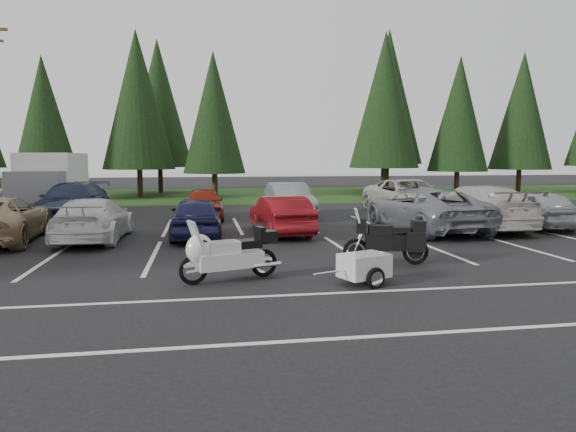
# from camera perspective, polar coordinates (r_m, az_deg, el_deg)

# --- Properties ---
(ground) EXTENTS (120.00, 120.00, 0.00)m
(ground) POSITION_cam_1_polar(r_m,az_deg,el_deg) (13.42, -5.71, -5.03)
(ground) COLOR black
(ground) RESTS_ON ground
(grass_strip) EXTENTS (80.00, 16.00, 0.01)m
(grass_strip) POSITION_cam_1_polar(r_m,az_deg,el_deg) (37.23, -8.20, 2.32)
(grass_strip) COLOR #1D3912
(grass_strip) RESTS_ON ground
(lake_water) EXTENTS (70.00, 50.00, 0.02)m
(lake_water) POSITION_cam_1_polar(r_m,az_deg,el_deg) (68.35, -5.46, 4.22)
(lake_water) COLOR slate
(lake_water) RESTS_ON ground
(box_truck) EXTENTS (2.40, 5.60, 2.90)m
(box_truck) POSITION_cam_1_polar(r_m,az_deg,el_deg) (26.63, -25.13, 3.25)
(box_truck) COLOR silver
(box_truck) RESTS_ON ground
(stall_markings) EXTENTS (32.00, 16.00, 0.01)m
(stall_markings) POSITION_cam_1_polar(r_m,az_deg,el_deg) (15.38, -6.21, -3.54)
(stall_markings) COLOR silver
(stall_markings) RESTS_ON ground
(conifer_3) EXTENTS (3.87, 3.87, 9.02)m
(conifer_3) POSITION_cam_1_polar(r_m,az_deg,el_deg) (35.94, -25.49, 10.01)
(conifer_3) COLOR #332316
(conifer_3) RESTS_ON ground
(conifer_4) EXTENTS (4.80, 4.80, 11.17)m
(conifer_4) POSITION_cam_1_polar(r_m,az_deg,el_deg) (36.46, -16.39, 12.31)
(conifer_4) COLOR #332316
(conifer_4) RESTS_ON ground
(conifer_5) EXTENTS (4.14, 4.14, 9.63)m
(conifer_5) POSITION_cam_1_polar(r_m,az_deg,el_deg) (34.86, -8.25, 11.29)
(conifer_5) COLOR #332316
(conifer_5) RESTS_ON ground
(conifer_6) EXTENTS (4.93, 4.93, 11.48)m
(conifer_6) POSITION_cam_1_polar(r_m,az_deg,el_deg) (37.71, 10.72, 12.53)
(conifer_6) COLOR #332316
(conifer_6) RESTS_ON ground
(conifer_7) EXTENTS (4.27, 4.27, 9.94)m
(conifer_7) POSITION_cam_1_polar(r_m,az_deg,el_deg) (39.58, 18.47, 10.71)
(conifer_7) COLOR #332316
(conifer_7) RESTS_ON ground
(conifer_8) EXTENTS (4.53, 4.53, 10.56)m
(conifer_8) POSITION_cam_1_polar(r_m,az_deg,el_deg) (43.10, 24.56, 10.57)
(conifer_8) COLOR #332316
(conifer_8) RESTS_ON ground
(conifer_back_b) EXTENTS (4.97, 4.97, 11.58)m
(conifer_back_b) POSITION_cam_1_polar(r_m,az_deg,el_deg) (40.95, -14.20, 12.04)
(conifer_back_b) COLOR #332316
(conifer_back_b) RESTS_ON ground
(conifer_back_c) EXTENTS (5.50, 5.50, 12.81)m
(conifer_back_c) POSITION_cam_1_polar(r_m,az_deg,el_deg) (42.87, 11.09, 12.83)
(conifer_back_c) COLOR #332316
(conifer_back_c) RESTS_ON ground
(car_near_3) EXTENTS (2.08, 4.84, 1.39)m
(car_near_3) POSITION_cam_1_polar(r_m,az_deg,el_deg) (17.68, -20.78, -0.36)
(car_near_3) COLOR silver
(car_near_3) RESTS_ON ground
(car_near_4) EXTENTS (1.70, 4.12, 1.40)m
(car_near_4) POSITION_cam_1_polar(r_m,az_deg,el_deg) (17.40, -10.15, -0.12)
(car_near_4) COLOR #1B1A41
(car_near_4) RESTS_ON ground
(car_near_5) EXTENTS (1.85, 4.25, 1.36)m
(car_near_5) POSITION_cam_1_polar(r_m,az_deg,el_deg) (17.94, -0.81, 0.11)
(car_near_5) COLOR maroon
(car_near_5) RESTS_ON ground
(car_near_6) EXTENTS (3.19, 6.01, 1.61)m
(car_near_6) POSITION_cam_1_polar(r_m,az_deg,el_deg) (19.37, 14.94, 0.73)
(car_near_6) COLOR slate
(car_near_6) RESTS_ON ground
(car_near_7) EXTENTS (2.42, 5.75, 1.66)m
(car_near_7) POSITION_cam_1_polar(r_m,az_deg,el_deg) (20.50, 20.21, 0.93)
(car_near_7) COLOR beige
(car_near_7) RESTS_ON ground
(car_near_8) EXTENTS (2.10, 4.41, 1.46)m
(car_near_8) POSITION_cam_1_polar(r_m,az_deg,el_deg) (21.89, 25.76, 0.75)
(car_near_8) COLOR #9E9EA2
(car_near_8) RESTS_ON ground
(car_far_1) EXTENTS (2.56, 5.67, 1.61)m
(car_far_1) POSITION_cam_1_polar(r_m,az_deg,el_deg) (23.63, -22.82, 1.45)
(car_far_1) COLOR #1A2642
(car_far_1) RESTS_ON ground
(car_far_2) EXTENTS (1.67, 4.07, 1.38)m
(car_far_2) POSITION_cam_1_polar(r_m,az_deg,el_deg) (22.71, -9.36, 1.40)
(car_far_2) COLOR maroon
(car_far_2) RESTS_ON ground
(car_far_3) EXTENTS (1.77, 4.72, 1.54)m
(car_far_3) POSITION_cam_1_polar(r_m,az_deg,el_deg) (23.08, 0.12, 1.76)
(car_far_3) COLOR slate
(car_far_3) RESTS_ON ground
(car_far_4) EXTENTS (3.00, 6.07, 1.66)m
(car_far_4) POSITION_cam_1_polar(r_m,az_deg,el_deg) (25.29, 13.22, 2.14)
(car_far_4) COLOR #B8B5A8
(car_far_4) RESTS_ON ground
(touring_motorcycle) EXTENTS (2.61, 1.48, 1.38)m
(touring_motorcycle) POSITION_cam_1_polar(r_m,az_deg,el_deg) (11.21, -6.51, -3.73)
(touring_motorcycle) COLOR silver
(touring_motorcycle) RESTS_ON ground
(cargo_trailer) EXTENTS (1.64, 1.28, 0.67)m
(cargo_trailer) POSITION_cam_1_polar(r_m,az_deg,el_deg) (11.03, 8.45, -5.82)
(cargo_trailer) COLOR silver
(cargo_trailer) RESTS_ON ground
(adventure_motorcycle) EXTENTS (2.48, 1.26, 1.44)m
(adventure_motorcycle) POSITION_cam_1_polar(r_m,az_deg,el_deg) (13.07, 10.83, -2.21)
(adventure_motorcycle) COLOR black
(adventure_motorcycle) RESTS_ON ground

